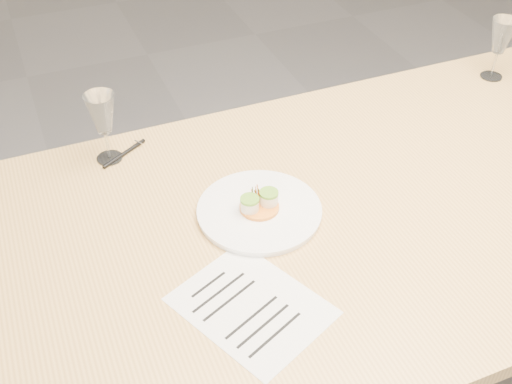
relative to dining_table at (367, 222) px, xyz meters
name	(u,v)px	position (x,y,z in m)	size (l,w,h in m)	color
ground	(342,383)	(0.00, 0.00, -0.68)	(7.00, 7.00, 0.00)	slate
dining_table	(367,222)	(0.00, 0.00, 0.00)	(2.40, 1.00, 0.75)	#DEAD61
dinner_plate	(260,210)	(-0.26, 0.06, 0.08)	(0.29, 0.29, 0.07)	white
recipe_sheet	(251,306)	(-0.38, -0.19, 0.07)	(0.32, 0.35, 0.00)	white
ballpoint_pen	(125,153)	(-0.49, 0.40, 0.07)	(0.13, 0.08, 0.01)	black
wine_glass_1	(102,115)	(-0.53, 0.40, 0.20)	(0.08, 0.08, 0.19)	white
wine_glass_2	(501,37)	(0.64, 0.37, 0.20)	(0.08, 0.08, 0.19)	white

